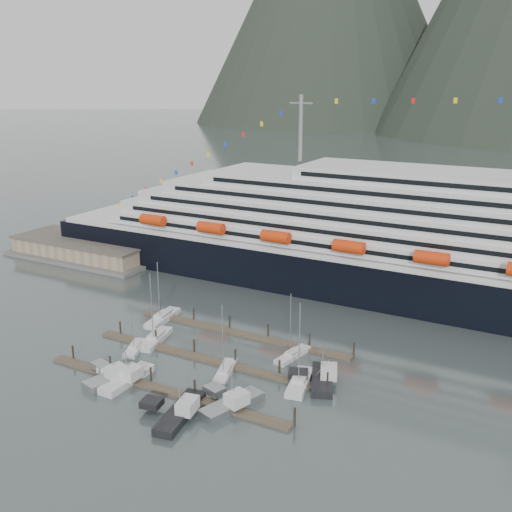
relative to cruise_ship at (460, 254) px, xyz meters
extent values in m
plane|color=#495655|center=(-30.03, -54.94, -12.04)|extent=(1600.00, 1600.00, 0.00)
cube|color=black|center=(-5.03, 0.06, -8.04)|extent=(210.00, 28.00, 12.00)
cube|color=silver|center=(-5.03, 0.06, -1.54)|extent=(205.80, 27.44, 1.50)
cube|color=silver|center=(-0.03, 0.06, 1.06)|extent=(185.00, 26.00, 3.20)
cube|color=black|center=(-0.03, -12.99, 1.22)|extent=(175.75, 0.20, 1.00)
cube|color=silver|center=(1.97, 0.06, 4.26)|extent=(180.00, 25.00, 3.20)
cube|color=black|center=(1.97, -12.49, 4.42)|extent=(171.00, 0.20, 1.00)
cube|color=silver|center=(3.97, 0.06, 7.46)|extent=(172.00, 24.00, 3.20)
cube|color=black|center=(3.97, -11.99, 7.62)|extent=(163.40, 0.20, 1.00)
cube|color=silver|center=(5.97, 0.06, 10.66)|extent=(160.00, 23.00, 3.20)
cube|color=black|center=(5.97, -11.49, 10.82)|extent=(152.00, 0.20, 1.00)
cube|color=silver|center=(7.97, 0.06, 13.76)|extent=(140.00, 22.00, 3.00)
cube|color=black|center=(7.97, -10.99, 13.91)|extent=(133.00, 0.20, 1.00)
cube|color=black|center=(9.97, -9.99, 16.91)|extent=(90.25, 0.20, 1.00)
cylinder|color=gray|center=(-40.03, 0.06, 26.26)|extent=(1.00, 1.00, 16.00)
cylinder|color=red|center=(-75.03, -14.94, 2.46)|extent=(7.00, 2.80, 2.80)
cylinder|color=red|center=(-57.03, -14.94, 2.46)|extent=(7.00, 2.80, 2.80)
cylinder|color=red|center=(-39.03, -14.94, 2.46)|extent=(7.00, 2.80, 2.80)
cylinder|color=red|center=(-21.03, -14.94, 2.46)|extent=(7.00, 2.80, 2.80)
cylinder|color=red|center=(-3.03, -14.94, 2.46)|extent=(7.00, 2.80, 2.80)
cube|color=#595956|center=(-102.03, -12.94, -11.74)|extent=(46.00, 20.00, 1.20)
cube|color=gray|center=(-102.03, -12.94, -9.54)|extent=(42.00, 16.00, 5.00)
cube|color=#595147|center=(-102.03, -12.94, -6.84)|extent=(43.00, 17.00, 0.60)
cube|color=#483D2E|center=(-35.03, -64.94, -11.79)|extent=(48.00, 2.00, 0.50)
cylinder|color=black|center=(-56.03, -63.84, -10.64)|extent=(0.36, 0.36, 3.20)
cylinder|color=black|center=(-47.03, -63.84, -10.64)|extent=(0.36, 0.36, 3.20)
cylinder|color=black|center=(-38.03, -63.84, -10.64)|extent=(0.36, 0.36, 3.20)
cylinder|color=black|center=(-29.03, -63.84, -10.64)|extent=(0.36, 0.36, 3.20)
cylinder|color=black|center=(-20.03, -63.84, -10.64)|extent=(0.36, 0.36, 3.20)
cylinder|color=black|center=(-11.03, -63.84, -10.64)|extent=(0.36, 0.36, 3.20)
cube|color=#483D2E|center=(-35.03, -51.94, -11.79)|extent=(48.00, 2.00, 0.50)
cylinder|color=black|center=(-56.03, -50.84, -10.64)|extent=(0.36, 0.36, 3.20)
cylinder|color=black|center=(-47.03, -50.84, -10.64)|extent=(0.36, 0.36, 3.20)
cylinder|color=black|center=(-38.03, -50.84, -10.64)|extent=(0.36, 0.36, 3.20)
cylinder|color=black|center=(-29.03, -50.84, -10.64)|extent=(0.36, 0.36, 3.20)
cylinder|color=black|center=(-20.03, -50.84, -10.64)|extent=(0.36, 0.36, 3.20)
cylinder|color=black|center=(-11.03, -50.84, -10.64)|extent=(0.36, 0.36, 3.20)
cube|color=#483D2E|center=(-35.03, -38.94, -11.79)|extent=(48.00, 2.00, 0.50)
cylinder|color=black|center=(-56.03, -37.84, -10.64)|extent=(0.36, 0.36, 3.20)
cylinder|color=black|center=(-47.03, -37.84, -10.64)|extent=(0.36, 0.36, 3.20)
cylinder|color=black|center=(-38.03, -37.84, -10.64)|extent=(0.36, 0.36, 3.20)
cylinder|color=black|center=(-29.03, -37.84, -10.64)|extent=(0.36, 0.36, 3.20)
cylinder|color=black|center=(-20.03, -37.84, -10.64)|extent=(0.36, 0.36, 3.20)
cylinder|color=black|center=(-11.03, -37.84, -10.64)|extent=(0.36, 0.36, 3.20)
cube|color=silver|center=(-48.84, -55.04, -11.79)|extent=(5.05, 8.22, 1.23)
cube|color=silver|center=(-48.84, -55.04, -11.03)|extent=(2.66, 3.23, 0.71)
cylinder|color=gray|center=(-48.55, -55.78, -6.64)|extent=(0.14, 0.14, 9.22)
cube|color=silver|center=(-47.95, -49.77, -11.79)|extent=(5.12, 11.15, 1.51)
cube|color=silver|center=(-47.95, -49.77, -10.80)|extent=(2.94, 4.16, 0.86)
cylinder|color=gray|center=(-47.71, -50.83, -4.28)|extent=(0.17, 0.17, 13.58)
cube|color=silver|center=(-28.63, -55.19, -11.79)|extent=(5.16, 10.10, 1.25)
cube|color=silver|center=(-28.63, -55.19, -11.01)|extent=(2.74, 3.83, 0.72)
cylinder|color=gray|center=(-28.33, -56.13, -4.89)|extent=(0.14, 0.14, 12.69)
cube|color=silver|center=(-53.26, -40.52, -11.79)|extent=(4.35, 11.52, 1.57)
cube|color=silver|center=(-53.26, -40.52, -10.75)|extent=(2.74, 4.19, 0.90)
cylinder|color=gray|center=(-53.12, -41.63, -4.79)|extent=(0.18, 0.18, 12.49)
cube|color=silver|center=(-21.07, -43.19, -11.79)|extent=(3.76, 9.35, 1.21)
cube|color=silver|center=(-21.07, -43.19, -11.04)|extent=(2.25, 3.43, 0.69)
cylinder|color=gray|center=(-21.23, -44.08, -5.18)|extent=(0.14, 0.14, 12.15)
cube|color=silver|center=(-15.49, -52.22, -11.79)|extent=(5.13, 10.74, 1.61)
cube|color=silver|center=(-15.49, -52.22, -10.72)|extent=(3.02, 4.03, 0.92)
cylinder|color=gray|center=(-15.27, -53.23, -3.88)|extent=(0.18, 0.18, 14.25)
cube|color=silver|center=(-41.91, -65.47, -11.69)|extent=(3.19, 11.39, 1.75)
cube|color=silver|center=(-46.23, -65.45, -10.64)|extent=(2.99, 2.51, 1.05)
cube|color=silver|center=(-40.77, -65.47, -10.02)|extent=(2.46, 3.42, 1.93)
cube|color=black|center=(-40.77, -65.47, -9.32)|extent=(2.29, 3.20, 0.44)
cylinder|color=gray|center=(-41.91, -65.47, -8.54)|extent=(0.14, 0.14, 4.38)
cube|color=#94979A|center=(-44.22, -66.33, -11.69)|extent=(6.09, 10.95, 1.89)
cube|color=#94979A|center=(-48.03, -65.26, -10.52)|extent=(3.72, 3.07, 1.14)
cube|color=silver|center=(-43.22, -66.61, -9.86)|extent=(3.39, 3.72, 2.08)
cube|color=black|center=(-43.22, -66.61, -9.10)|extent=(3.16, 3.47, 0.47)
cylinder|color=gray|center=(-44.22, -66.33, -8.25)|extent=(0.15, 0.15, 4.73)
cube|color=black|center=(-27.62, -69.94, -11.69)|extent=(5.55, 13.13, 1.82)
cube|color=black|center=(-32.38, -70.83, -10.58)|extent=(3.56, 3.32, 1.09)
cube|color=silver|center=(-26.37, -69.71, -9.95)|extent=(3.20, 4.22, 2.00)
cube|color=black|center=(-26.37, -69.71, -9.22)|extent=(2.98, 3.94, 0.46)
cylinder|color=gray|center=(-27.62, -69.94, -8.40)|extent=(0.15, 0.15, 4.55)
cube|color=#94979A|center=(-21.79, -64.11, -11.69)|extent=(6.69, 11.80, 1.88)
cube|color=#94979A|center=(-25.88, -62.79, -10.53)|extent=(3.81, 3.35, 1.13)
cube|color=silver|center=(-20.72, -64.45, -9.87)|extent=(3.55, 4.04, 2.07)
cube|color=black|center=(-20.72, -64.45, -9.12)|extent=(3.30, 3.76, 0.47)
cylinder|color=gray|center=(-21.79, -64.11, -8.27)|extent=(0.15, 0.15, 4.71)
cube|color=black|center=(-12.43, -49.76, -11.69)|extent=(7.31, 11.34, 1.96)
cube|color=black|center=(-16.24, -51.28, -10.47)|extent=(3.98, 3.45, 1.18)
cube|color=silver|center=(-11.42, -49.35, -9.78)|extent=(3.76, 4.03, 2.16)
cube|color=black|center=(-11.42, -49.35, -8.99)|extent=(3.50, 3.76, 0.49)
cylinder|color=gray|center=(-12.43, -49.76, -8.11)|extent=(0.16, 0.16, 4.91)
camera|label=1|loc=(21.64, -135.81, 38.10)|focal=42.00mm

